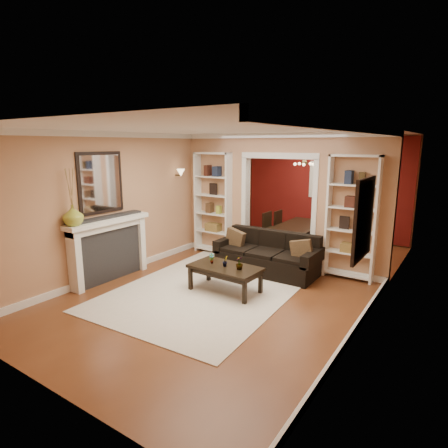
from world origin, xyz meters
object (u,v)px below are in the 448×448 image
Objects in this scene: sofa at (267,253)px; coffee_table at (225,279)px; bookshelf_left at (213,204)px; dining_table at (301,236)px; fireplace at (110,250)px; bookshelf_right at (352,218)px.

sofa is 1.68× the size of coffee_table.
sofa is at bearing -19.02° from bookshelf_left.
sofa reaches higher than dining_table.
fireplace is (-0.54, -2.53, -0.57)m from bookshelf_left.
fireplace is at bearing -145.20° from bookshelf_right.
bookshelf_left is at bearing 180.00° from bookshelf_right.
coffee_table is 2.59m from bookshelf_right.
bookshelf_right is at bearing 0.00° from bookshelf_left.
dining_table is at bearing 62.75° from fireplace.
bookshelf_left is (-1.68, 0.58, 0.75)m from sofa.
bookshelf_left is 2.65m from fireplace.
bookshelf_right is at bearing 34.80° from fireplace.
coffee_table is 2.22m from fireplace.
sofa is 0.88× the size of bookshelf_right.
bookshelf_left and bookshelf_right have the same top height.
sofa is 2.10m from dining_table.
bookshelf_right is (3.10, 0.00, 0.00)m from bookshelf_left.
coffee_table is at bearing -96.33° from sofa.
bookshelf_left is at bearing 131.91° from coffee_table.
bookshelf_right reaches higher than fireplace.
dining_table is at bearing 135.88° from bookshelf_right.
coffee_table is (-0.14, -1.27, -0.17)m from sofa.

